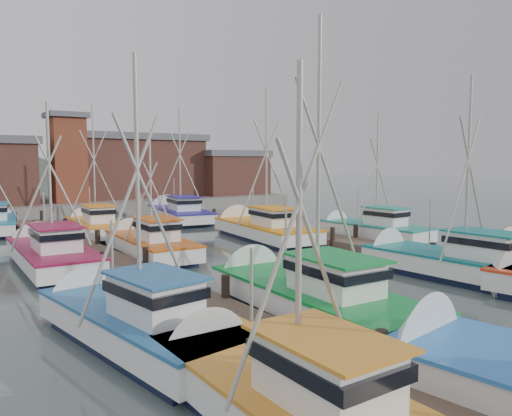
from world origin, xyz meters
TOP-DOWN VIEW (x-y plane):
  - ground at (0.00, 0.00)m, footprint 260.00×260.00m
  - dock_left at (-7.00, 4.04)m, footprint 2.30×46.00m
  - dock_right at (7.00, 4.04)m, footprint 2.30×46.00m
  - quay at (0.00, 37.00)m, footprint 44.00×16.00m
  - shed_center at (6.00, 37.00)m, footprint 14.84×9.54m
  - shed_right at (17.00, 34.00)m, footprint 8.48×6.36m
  - lookout_tower at (-2.00, 33.00)m, footprint 3.60×3.60m
  - boat_2 at (-9.39, -9.31)m, footprint 3.14×8.21m
  - boat_4 at (-4.21, -4.10)m, footprint 4.20×9.62m
  - boat_5 at (4.56, -3.84)m, footprint 3.86×9.38m
  - boat_6 at (-10.05, -3.30)m, footprint 3.60×8.70m
  - boat_8 at (-4.35, 8.68)m, footprint 3.28×8.88m
  - boat_9 at (4.25, 10.01)m, footprint 4.38×10.34m
  - boat_10 at (-9.41, 8.73)m, footprint 3.68×9.53m
  - boat_11 at (9.78, 5.58)m, footprint 3.57×8.32m
  - boat_12 at (-4.40, 17.83)m, footprint 3.81×8.55m
  - boat_13 at (4.22, 22.12)m, footprint 4.97×10.76m
  - gull_far at (-0.60, 4.33)m, footprint 1.48×0.65m

SIDE VIEW (x-z plane):
  - ground at x=0.00m, z-range 0.00..0.00m
  - dock_left at x=-7.00m, z-range -0.54..0.96m
  - dock_right at x=7.00m, z-range -0.54..0.96m
  - quay at x=0.00m, z-range 0.00..1.20m
  - boat_8 at x=-4.35m, z-range -2.84..4.19m
  - boat_2 at x=-9.39m, z-range -3.11..4.46m
  - boat_11 at x=9.78m, z-range -3.76..5.13m
  - boat_10 at x=-9.41m, z-range -3.71..5.08m
  - boat_6 at x=-10.05m, z-range -3.67..5.03m
  - boat_5 at x=4.56m, z-range -4.13..5.49m
  - boat_12 at x=-4.40m, z-range -4.16..5.53m
  - boat_13 at x=4.22m, z-range -4.59..5.96m
  - boat_4 at x=-4.21m, z-range -4.59..5.97m
  - boat_9 at x=4.25m, z-range -4.65..6.03m
  - shed_right at x=17.00m, z-range 1.24..6.44m
  - shed_center at x=6.00m, z-range 1.24..8.14m
  - gull_far at x=-0.60m, z-range 5.09..5.33m
  - lookout_tower at x=-2.00m, z-range 1.30..9.80m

